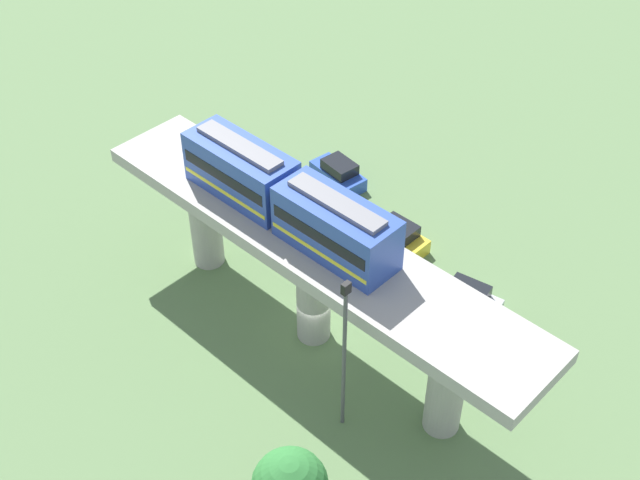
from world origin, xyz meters
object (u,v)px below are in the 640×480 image
at_px(train, 287,198).
at_px(parked_car_blue, 338,173).
at_px(signal_post, 344,351).
at_px(parked_car_yellow, 397,236).
at_px(parked_car_silver, 465,299).

xyz_separation_m(train, parked_car_blue, (-11.54, -6.84, -8.17)).
bearing_deg(signal_post, train, -115.24).
bearing_deg(parked_car_yellow, train, -2.19).
bearing_deg(train, parked_car_silver, 137.98).
bearing_deg(train, signal_post, 64.76).
distance_m(parked_car_silver, signal_post, 12.03).
xyz_separation_m(parked_car_yellow, parked_car_blue, (-2.35, -7.21, 0.00)).
bearing_deg(parked_car_blue, train, 38.32).
bearing_deg(train, parked_car_yellow, 177.69).
relative_size(train, parked_car_blue, 3.08).
bearing_deg(signal_post, parked_car_yellow, -151.49).
bearing_deg(parked_car_yellow, parked_car_silver, 76.69).
bearing_deg(train, parked_car_blue, -149.34).
distance_m(train, parked_car_yellow, 12.30).
height_order(train, parked_car_silver, train).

